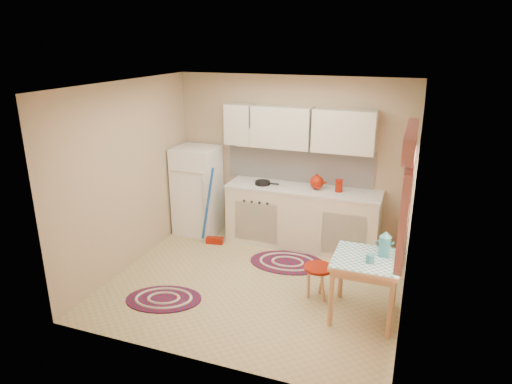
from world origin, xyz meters
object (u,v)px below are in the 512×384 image
fridge (197,190)px  table (364,288)px  stool (318,282)px  base_cabinets (302,218)px

fridge → table: size_ratio=1.94×
table → stool: (-0.56, 0.20, -0.15)m
fridge → table: (2.83, -1.53, -0.34)m
fridge → stool: (2.27, -1.33, -0.49)m
fridge → table: fridge is taller
fridge → base_cabinets: bearing=1.7°
base_cabinets → stool: size_ratio=5.36×
table → stool: 0.62m
base_cabinets → table: 1.94m
stool → table: bearing=-19.4°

